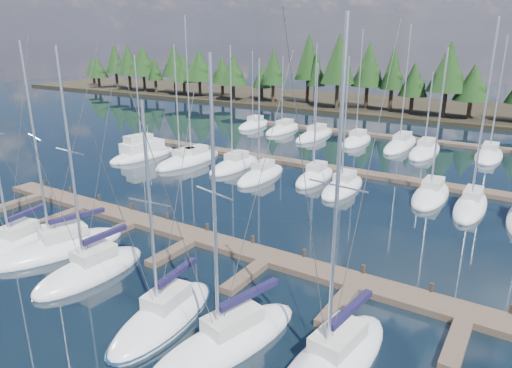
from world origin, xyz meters
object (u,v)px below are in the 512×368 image
Objects in this scene: front_sailboat_5 at (227,342)px; front_sailboat_2 at (59,248)px; main_dock at (193,240)px; front_sailboat_1 at (16,245)px; front_sailboat_4 at (164,317)px; front_sailboat_3 at (91,270)px; motor_yacht_left at (142,153)px; front_sailboat_6 at (332,361)px.

front_sailboat_2 is at bearing 172.52° from front_sailboat_5.
main_dock is 2.92× the size of front_sailboat_1.
front_sailboat_1 reaches higher than front_sailboat_4.
front_sailboat_3 is 29.26m from motor_yacht_left.
front_sailboat_3 is at bearing 174.23° from front_sailboat_5.
front_sailboat_6 is at bearing 1.71° from front_sailboat_1.
front_sailboat_2 reaches higher than front_sailboat_5.
front_sailboat_4 is at bearing -10.53° from front_sailboat_2.
front_sailboat_2 is at bearing 24.78° from front_sailboat_1.
main_dock is 9.16m from front_sailboat_2.
front_sailboat_2 is 1.03× the size of front_sailboat_5.
main_dock is 3.07× the size of front_sailboat_5.
front_sailboat_4 is 3.91m from front_sailboat_5.
front_sailboat_4 is (4.85, -8.17, 0.07)m from main_dock.
front_sailboat_6 reaches higher than front_sailboat_5.
front_sailboat_2 reaches higher than main_dock.
front_sailboat_3 is 1.18× the size of front_sailboat_4.
front_sailboat_4 is 8.84m from front_sailboat_6.
front_sailboat_1 is 18.56m from front_sailboat_5.
front_sailboat_6 is (8.70, 1.56, 0.02)m from front_sailboat_4.
main_dock is 26.23m from motor_yacht_left.
front_sailboat_1 is (-9.79, -7.31, 0.10)m from main_dock.
front_sailboat_5 reaches higher than main_dock.
front_sailboat_3 is 1.01× the size of front_sailboat_5.
front_sailboat_2 is 15.82m from front_sailboat_5.
front_sailboat_4 is (14.64, -0.87, -0.02)m from front_sailboat_1.
front_sailboat_5 is 38.07m from motor_yacht_left.
front_sailboat_3 reaches higher than front_sailboat_4.
front_sailboat_6 is at bearing 1.10° from front_sailboat_3.
front_sailboat_1 is 1.03× the size of front_sailboat_2.
front_sailboat_3 is (4.51, -0.93, 0.01)m from front_sailboat_2.
front_sailboat_2 is (2.86, 1.32, -0.02)m from front_sailboat_1.
main_dock is 7.33m from front_sailboat_3.
front_sailboat_5 is (15.68, -2.06, 0.01)m from front_sailboat_2.
front_sailboat_3 reaches higher than main_dock.
front_sailboat_5 is at bearing -163.33° from front_sailboat_6.
front_sailboat_5 is at bearing -5.77° from front_sailboat_3.
motor_yacht_left is (-11.27, 22.94, 0.20)m from front_sailboat_1.
motor_yacht_left is at bearing 147.26° from front_sailboat_6.
front_sailboat_6 is 41.14m from motor_yacht_left.
front_sailboat_2 is 1.54× the size of motor_yacht_left.
motor_yacht_left is (-25.91, 23.81, 0.23)m from front_sailboat_4.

